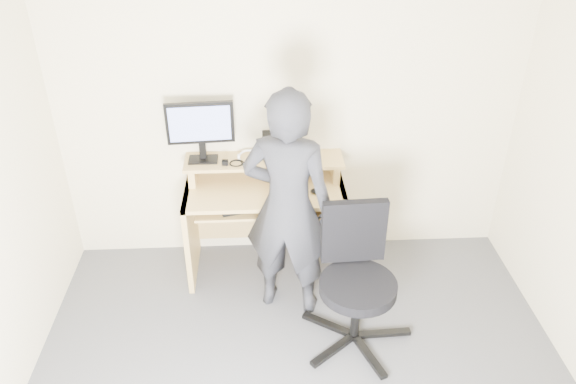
{
  "coord_description": "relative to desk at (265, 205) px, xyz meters",
  "views": [
    {
      "loc": [
        -0.22,
        -2.15,
        2.91
      ],
      "look_at": [
        -0.05,
        1.05,
        0.95
      ],
      "focal_mm": 35.0,
      "sensor_mm": 36.0,
      "label": 1
    }
  ],
  "objects": [
    {
      "name": "back_wall",
      "position": [
        0.2,
        0.22,
        0.7
      ],
      "size": [
        3.5,
        0.02,
        2.5
      ],
      "primitive_type": "cube",
      "color": "beige",
      "rests_on": "ground"
    },
    {
      "name": "desk",
      "position": [
        0.0,
        0.0,
        0.0
      ],
      "size": [
        1.2,
        0.6,
        0.91
      ],
      "color": "#DDB96C",
      "rests_on": "ground"
    },
    {
      "name": "monitor",
      "position": [
        -0.46,
        0.07,
        0.64
      ],
      "size": [
        0.49,
        0.14,
        0.47
      ],
      "rotation": [
        0.0,
        0.0,
        0.07
      ],
      "color": "black",
      "rests_on": "desk"
    },
    {
      "name": "external_drive",
      "position": [
        0.03,
        0.1,
        0.46
      ],
      "size": [
        0.08,
        0.13,
        0.2
      ],
      "primitive_type": "cube",
      "rotation": [
        0.0,
        0.0,
        0.05
      ],
      "color": "black",
      "rests_on": "desk"
    },
    {
      "name": "travel_mug",
      "position": [
        0.2,
        0.08,
        0.46
      ],
      "size": [
        0.09,
        0.09,
        0.19
      ],
      "primitive_type": "cylinder",
      "rotation": [
        0.0,
        0.0,
        -0.01
      ],
      "color": "silver",
      "rests_on": "desk"
    },
    {
      "name": "smartphone",
      "position": [
        0.35,
        0.04,
        0.37
      ],
      "size": [
        0.09,
        0.14,
        0.01
      ],
      "primitive_type": "cube",
      "rotation": [
        0.0,
        0.0,
        0.21
      ],
      "color": "black",
      "rests_on": "desk"
    },
    {
      "name": "charger",
      "position": [
        -0.29,
        -0.0,
        0.38
      ],
      "size": [
        0.05,
        0.04,
        0.03
      ],
      "primitive_type": "cube",
      "rotation": [
        0.0,
        0.0,
        -0.03
      ],
      "color": "black",
      "rests_on": "desk"
    },
    {
      "name": "headphones",
      "position": [
        -0.12,
        0.11,
        0.37
      ],
      "size": [
        0.18,
        0.18,
        0.06
      ],
      "primitive_type": "torus",
      "rotation": [
        0.26,
        0.0,
        -0.2
      ],
      "color": "silver",
      "rests_on": "desk"
    },
    {
      "name": "keyboard",
      "position": [
        -0.11,
        -0.17,
        0.12
      ],
      "size": [
        0.49,
        0.29,
        0.03
      ],
      "primitive_type": "cube",
      "rotation": [
        0.0,
        0.0,
        0.25
      ],
      "color": "black",
      "rests_on": "desk"
    },
    {
      "name": "mouse",
      "position": [
        0.38,
        -0.18,
        0.22
      ],
      "size": [
        0.1,
        0.07,
        0.04
      ],
      "primitive_type": "ellipsoid",
      "rotation": [
        0.0,
        0.0,
        0.07
      ],
      "color": "black",
      "rests_on": "desk"
    },
    {
      "name": "office_chair",
      "position": [
        0.58,
        -0.84,
        -0.02
      ],
      "size": [
        0.74,
        0.77,
        0.97
      ],
      "rotation": [
        0.0,
        0.0,
        0.04
      ],
      "color": "black",
      "rests_on": "ground"
    },
    {
      "name": "person",
      "position": [
        0.15,
        -0.5,
        0.3
      ],
      "size": [
        0.71,
        0.56,
        1.7
      ],
      "primitive_type": "imported",
      "rotation": [
        0.0,
        0.0,
        2.86
      ],
      "color": "black",
      "rests_on": "ground"
    }
  ]
}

